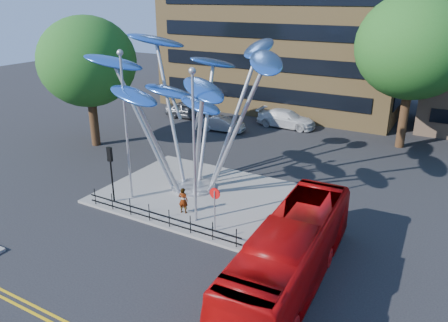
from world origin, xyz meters
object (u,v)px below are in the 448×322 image
Objects in this scene: no_entry_sign_island at (215,202)px; parked_car_mid at (223,124)px; red_bus at (290,255)px; leaf_sculpture at (191,82)px; tree_left at (87,62)px; traffic_light_island at (111,163)px; street_lamp_left at (125,114)px; parked_car_left at (189,110)px; street_lamp_right at (194,134)px; pedestrian at (183,200)px; parked_car_right at (286,119)px; tree_right at (414,46)px.

no_entry_sign_island is 18.36m from parked_car_mid.
leaf_sculpture is at bearing 142.13° from red_bus.
leaf_sculpture is (11.93, -3.32, 0.08)m from tree_left.
traffic_light_island reaches higher than red_bus.
street_lamp_left is 1.84× the size of parked_car_left.
red_bus is (11.47, -3.14, -3.83)m from street_lamp_left.
tree_left is at bearing 154.23° from street_lamp_right.
no_entry_sign_island is (7.00, 0.02, -0.80)m from traffic_light_island.
parked_car_mid is (-2.29, 15.10, -4.69)m from street_lamp_left.
parked_car_right is at bearing -96.86° from pedestrian.
tree_right is 2.52× the size of parked_car_left.
red_bus reaches higher than pedestrian.
street_lamp_right is 3.39× the size of no_entry_sign_island.
parked_car_left reaches higher than parked_car_right.
tree_left is at bearing -38.12° from pedestrian.
leaf_sculpture reaches higher than parked_car_left.
street_lamp_left is at bearing 174.29° from street_lamp_right.
tree_left reaches higher than parked_car_right.
no_entry_sign_island is at bearing -147.12° from parked_car_left.
street_lamp_right is 5.44× the size of pedestrian.
leaf_sculpture reaches higher than street_lamp_left.
tree_right is 1.46× the size of street_lamp_right.
tree_right is 4.94× the size of no_entry_sign_island.
tree_right reaches higher than leaf_sculpture.
street_lamp_left reaches higher than parked_car_left.
tree_left is 12.79m from parked_car_mid.
parked_car_right is at bearing 90.78° from leaf_sculpture.
parked_car_mid is at bearing 98.61° from street_lamp_left.
traffic_light_island is at bearing -125.04° from leaf_sculpture.
no_entry_sign_island is at bearing -107.12° from tree_right.
traffic_light_island is 16.31m from parked_car_mid.
red_bus is 22.86m from parked_car_mid.
traffic_light_island is (-13.00, -19.50, -5.42)m from tree_right.
tree_left is 2.15× the size of parked_car_left.
street_lamp_right is (2.57, -3.68, -1.78)m from leaf_sculpture.
tree_right is 16.87m from parked_car_mid.
street_lamp_left is at bearing -127.40° from leaf_sculpture.
tree_right is at bearing 55.95° from street_lamp_left.
parked_car_mid is (-14.79, -3.40, -7.37)m from tree_right.
street_lamp_left reaches higher than street_lamp_right.
no_entry_sign_island is (-6.00, -19.48, -6.22)m from tree_right.
parked_car_mid is (-4.72, 11.92, -6.20)m from leaf_sculpture.
leaf_sculpture is at bearing 52.60° from street_lamp_left.
no_entry_sign_island is 0.22× the size of red_bus.
pedestrian is (1.47, -3.30, -5.96)m from leaf_sculpture.
street_lamp_left is (-12.50, -18.50, -2.68)m from tree_right.
tree_right is 1.38× the size of street_lamp_left.
tree_right is 7.93× the size of pedestrian.
pedestrian is 20.85m from parked_car_left.
street_lamp_left is 5.92m from pedestrian.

